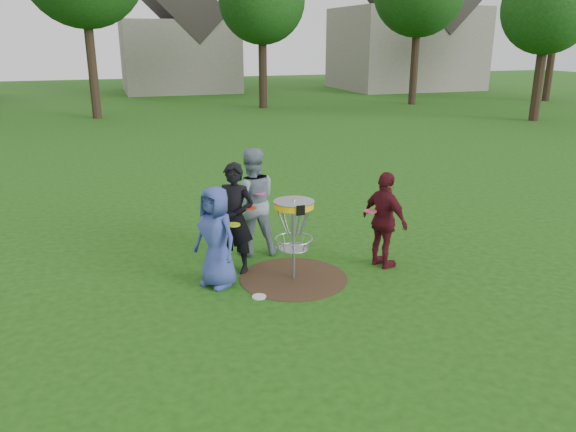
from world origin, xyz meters
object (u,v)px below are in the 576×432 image
object	(u,v)px
player_grey	(251,202)
player_blue	(216,237)
player_maroon	(385,220)
player_black	(235,218)
disc_golf_basket	(294,220)

from	to	relation	value
player_grey	player_blue	bearing A→B (deg)	59.13
player_blue	player_maroon	bearing A→B (deg)	53.38
player_black	disc_golf_basket	bearing A→B (deg)	0.41
player_black	player_maroon	distance (m)	2.56
player_grey	player_maroon	distance (m)	2.41
player_blue	player_maroon	size ratio (longest dim) A/B	0.98
player_grey	player_black	bearing A→B (deg)	62.11
player_black	disc_golf_basket	size ratio (longest dim) A/B	1.36
player_blue	player_maroon	world-z (taller)	player_maroon
disc_golf_basket	player_blue	bearing A→B (deg)	173.54
player_maroon	player_grey	bearing A→B (deg)	38.75
player_grey	disc_golf_basket	size ratio (longest dim) A/B	1.44
player_blue	player_black	world-z (taller)	player_black
player_maroon	disc_golf_basket	size ratio (longest dim) A/B	1.22
player_black	player_maroon	xyz separation A→B (m)	(2.48, -0.61, -0.10)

